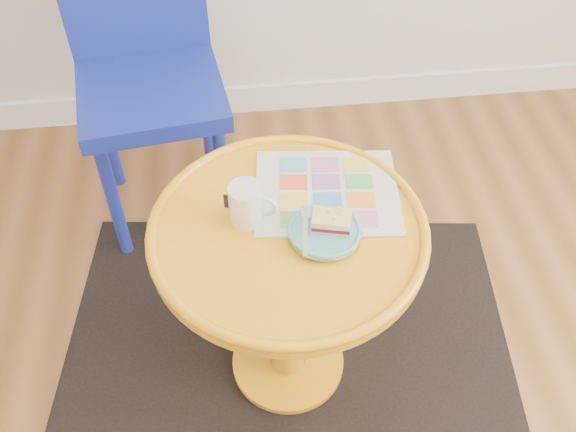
{
  "coord_description": "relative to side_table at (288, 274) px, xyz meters",
  "views": [
    {
      "loc": [
        -0.13,
        -0.15,
        1.66
      ],
      "look_at": [
        -0.02,
        0.79,
        0.63
      ],
      "focal_mm": 40.0,
      "sensor_mm": 36.0,
      "label": 1
    }
  ],
  "objects": [
    {
      "name": "mug",
      "position": [
        -0.09,
        0.04,
        0.22
      ],
      "size": [
        0.11,
        0.08,
        0.1
      ],
      "rotation": [
        0.0,
        0.0,
        -0.33
      ],
      "color": "white",
      "rests_on": "side_table"
    },
    {
      "name": "chair",
      "position": [
        -0.35,
        0.76,
        0.13
      ],
      "size": [
        0.48,
        0.48,
        0.97
      ],
      "rotation": [
        0.0,
        0.0,
        0.13
      ],
      "color": "navy",
      "rests_on": "ground"
    },
    {
      "name": "newspaper",
      "position": [
        0.1,
        0.1,
        0.17
      ],
      "size": [
        0.36,
        0.32,
        0.01
      ],
      "primitive_type": "cube",
      "rotation": [
        0.0,
        0.0,
        -0.11
      ],
      "color": "silver",
      "rests_on": "side_table"
    },
    {
      "name": "fork",
      "position": [
        0.03,
        -0.03,
        0.19
      ],
      "size": [
        0.04,
        0.14,
        0.0
      ],
      "rotation": [
        0.0,
        0.0,
        -0.15
      ],
      "color": "silver",
      "rests_on": "plate"
    },
    {
      "name": "side_table",
      "position": [
        0.0,
        0.0,
        0.0
      ],
      "size": [
        0.63,
        0.63,
        0.59
      ],
      "color": "orange",
      "rests_on": "ground"
    },
    {
      "name": "rug",
      "position": [
        0.0,
        0.0,
        -0.42
      ],
      "size": [
        1.43,
        1.25,
        0.01
      ],
      "primitive_type": "cube",
      "rotation": [
        0.0,
        0.0,
        -0.12
      ],
      "color": "black",
      "rests_on": "ground"
    },
    {
      "name": "plate",
      "position": [
        0.08,
        -0.03,
        0.18
      ],
      "size": [
        0.16,
        0.16,
        0.02
      ],
      "color": "#51ACAC",
      "rests_on": "newspaper"
    },
    {
      "name": "cake_slice",
      "position": [
        0.09,
        -0.03,
        0.21
      ],
      "size": [
        0.09,
        0.07,
        0.04
      ],
      "rotation": [
        0.0,
        0.0,
        -0.25
      ],
      "color": "#D3BC8C",
      "rests_on": "plate"
    }
  ]
}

